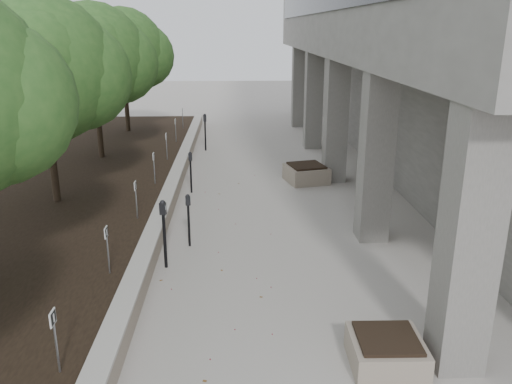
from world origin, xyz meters
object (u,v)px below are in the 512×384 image
object	(u,v)px
parking_meter_2	(164,234)
parking_meter_5	(205,132)
parking_meter_4	(191,172)
planter_back	(306,173)
parking_meter_3	(189,220)
planter_front	(386,351)
crabapple_tree_5	(124,70)
crabapple_tree_4	(95,81)
crabapple_tree_3	(45,101)

from	to	relation	value
parking_meter_2	parking_meter_5	size ratio (longest dim) A/B	0.99
parking_meter_4	planter_back	xyz separation A→B (m)	(3.74, 1.06, -0.36)
parking_meter_3	planter_front	bearing A→B (deg)	-69.35
parking_meter_5	planter_back	bearing A→B (deg)	-58.91
parking_meter_4	crabapple_tree_5	bearing A→B (deg)	99.87
crabapple_tree_4	crabapple_tree_5	distance (m)	5.00
crabapple_tree_4	crabapple_tree_3	bearing A→B (deg)	-90.00
crabapple_tree_4	parking_meter_4	world-z (taller)	crabapple_tree_4
crabapple_tree_3	parking_meter_4	world-z (taller)	crabapple_tree_3
crabapple_tree_3	parking_meter_4	distance (m)	4.66
parking_meter_2	crabapple_tree_3	bearing A→B (deg)	147.78
planter_front	parking_meter_3	bearing A→B (deg)	125.80
crabapple_tree_3	parking_meter_3	bearing A→B (deg)	-31.64
crabapple_tree_4	planter_front	xyz separation A→B (m)	(7.16, -12.00, -2.87)
crabapple_tree_3	parking_meter_5	distance (m)	8.74
planter_back	parking_meter_3	bearing A→B (deg)	-123.68
parking_meter_5	parking_meter_4	bearing A→B (deg)	-97.61
crabapple_tree_3	crabapple_tree_5	distance (m)	10.00
crabapple_tree_4	parking_meter_5	bearing A→B (deg)	35.25
parking_meter_3	crabapple_tree_4	bearing A→B (deg)	102.21
crabapple_tree_5	parking_meter_5	size ratio (longest dim) A/B	3.52
crabapple_tree_4	planter_front	world-z (taller)	crabapple_tree_4
crabapple_tree_3	parking_meter_3	world-z (taller)	crabapple_tree_3
crabapple_tree_4	parking_meter_2	xyz separation A→B (m)	(3.38, -8.46, -2.36)
crabapple_tree_5	parking_meter_4	world-z (taller)	crabapple_tree_5
crabapple_tree_4	planter_front	size ratio (longest dim) A/B	5.05
crabapple_tree_3	crabapple_tree_5	world-z (taller)	same
parking_meter_5	planter_back	world-z (taller)	parking_meter_5
crabapple_tree_5	crabapple_tree_4	bearing A→B (deg)	-90.00
parking_meter_5	planter_front	size ratio (longest dim) A/B	1.43
crabapple_tree_5	parking_meter_3	world-z (taller)	crabapple_tree_5
parking_meter_2	parking_meter_4	bearing A→B (deg)	101.97
crabapple_tree_4	parking_meter_2	distance (m)	9.41
crabapple_tree_5	planter_back	bearing A→B (deg)	-44.53
parking_meter_2	parking_meter_4	size ratio (longest dim) A/B	1.17
parking_meter_3	parking_meter_4	xyz separation A→B (m)	(-0.28, 4.14, 0.01)
crabapple_tree_5	parking_meter_4	size ratio (longest dim) A/B	4.16
crabapple_tree_3	parking_meter_2	world-z (taller)	crabapple_tree_3
planter_back	parking_meter_2	bearing A→B (deg)	-121.53
parking_meter_3	planter_back	world-z (taller)	parking_meter_3
crabapple_tree_5	parking_meter_2	size ratio (longest dim) A/B	3.56
planter_back	crabapple_tree_4	bearing A→B (deg)	163.56
parking_meter_3	planter_front	distance (m)	5.76
crabapple_tree_4	parking_meter_5	xyz separation A→B (m)	(3.66, 2.58, -2.35)
crabapple_tree_5	parking_meter_3	xyz separation A→B (m)	(3.80, -12.34, -2.48)
crabapple_tree_4	parking_meter_4	size ratio (longest dim) A/B	4.16
parking_meter_5	planter_back	distance (m)	5.96
crabapple_tree_3	parking_meter_3	size ratio (longest dim) A/B	4.23
crabapple_tree_5	parking_meter_3	distance (m)	13.15
crabapple_tree_4	parking_meter_2	bearing A→B (deg)	-68.20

